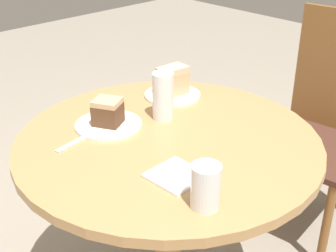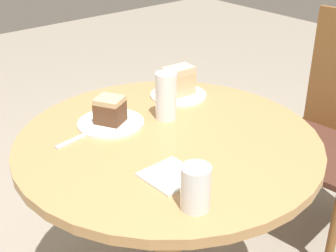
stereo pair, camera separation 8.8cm
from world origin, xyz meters
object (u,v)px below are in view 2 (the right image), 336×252
object	(u,v)px
cake_slice_near	(110,110)
plate_near	(111,123)
cake_slice_far	(179,81)
plate_far	(178,95)
chair	(333,131)
glass_water	(195,190)
glass_lemonade	(166,99)

from	to	relation	value
cake_slice_near	plate_near	bearing A→B (deg)	-153.43
plate_near	cake_slice_far	bearing A→B (deg)	95.36
plate_far	cake_slice_near	world-z (taller)	cake_slice_near
chair	glass_water	size ratio (longest dim) A/B	8.60
glass_lemonade	glass_water	xyz separation A→B (m)	(0.42, -0.26, -0.02)
chair	glass_lemonade	world-z (taller)	chair
chair	glass_lemonade	size ratio (longest dim) A/B	6.16
cake_slice_near	glass_lemonade	bearing A→B (deg)	64.97
plate_near	plate_far	world-z (taller)	same
plate_far	glass_lemonade	distance (m)	0.19
plate_far	glass_lemonade	size ratio (longest dim) A/B	1.29
plate_near	glass_water	size ratio (longest dim) A/B	1.89
plate_near	glass_lemonade	size ratio (longest dim) A/B	1.35
glass_lemonade	cake_slice_near	bearing A→B (deg)	-115.03
cake_slice_near	glass_lemonade	xyz separation A→B (m)	(0.08, 0.17, 0.02)
cake_slice_near	glass_water	bearing A→B (deg)	-10.31
glass_lemonade	glass_water	bearing A→B (deg)	-31.63
chair	glass_lemonade	distance (m)	0.87
cake_slice_far	glass_lemonade	world-z (taller)	glass_lemonade
glass_lemonade	plate_far	bearing A→B (deg)	125.94
chair	plate_far	world-z (taller)	chair
chair	cake_slice_near	size ratio (longest dim) A/B	8.87
cake_slice_near	glass_lemonade	world-z (taller)	glass_lemonade
plate_far	glass_lemonade	world-z (taller)	glass_lemonade
plate_near	cake_slice_near	bearing A→B (deg)	26.57
cake_slice_far	glass_lemonade	size ratio (longest dim) A/B	0.71
plate_far	cake_slice_near	distance (m)	0.32
cake_slice_far	glass_water	bearing A→B (deg)	-37.68
plate_far	glass_water	bearing A→B (deg)	-37.68
chair	plate_near	distance (m)	1.02
plate_far	plate_near	bearing A→B (deg)	-84.64
cake_slice_near	cake_slice_far	bearing A→B (deg)	95.36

